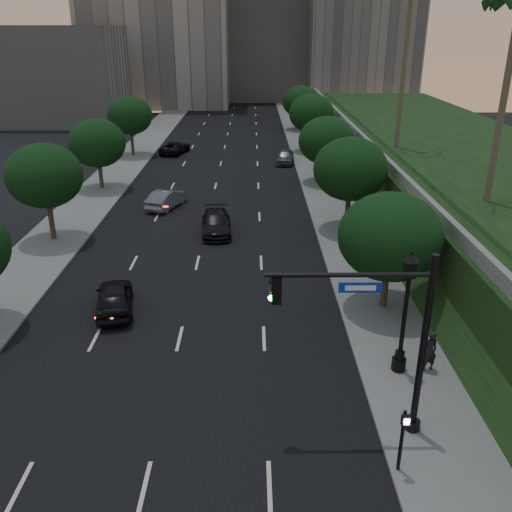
{
  "coord_description": "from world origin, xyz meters",
  "views": [
    {
      "loc": [
        3.49,
        -17.11,
        13.55
      ],
      "look_at": [
        3.63,
        6.56,
        3.6
      ],
      "focal_mm": 38.0,
      "sensor_mm": 36.0,
      "label": 1
    }
  ],
  "objects_px": {
    "sedan_near_left": "(114,297)",
    "sedan_far_right": "(285,157)",
    "sedan_far_left": "(175,147)",
    "sedan_near_right": "(216,223)",
    "pedestrian_b": "(393,258)",
    "pedestrian_c": "(362,242)",
    "street_lamp": "(404,318)",
    "traffic_signal_mast": "(391,345)",
    "pedestrian_a": "(429,351)",
    "sedan_mid_left": "(167,199)"
  },
  "relations": [
    {
      "from": "traffic_signal_mast",
      "to": "pedestrian_c",
      "type": "bearing_deg",
      "value": 82.2
    },
    {
      "from": "street_lamp",
      "to": "pedestrian_a",
      "type": "relative_size",
      "value": 3.04
    },
    {
      "from": "traffic_signal_mast",
      "to": "pedestrian_a",
      "type": "relative_size",
      "value": 3.79
    },
    {
      "from": "pedestrian_a",
      "to": "sedan_far_left",
      "type": "bearing_deg",
      "value": -79.47
    },
    {
      "from": "sedan_far_left",
      "to": "sedan_far_right",
      "type": "height_order",
      "value": "sedan_far_right"
    },
    {
      "from": "street_lamp",
      "to": "sedan_near_right",
      "type": "relative_size",
      "value": 1.11
    },
    {
      "from": "street_lamp",
      "to": "pedestrian_c",
      "type": "bearing_deg",
      "value": 86.79
    },
    {
      "from": "sedan_near_left",
      "to": "sedan_mid_left",
      "type": "xyz_separation_m",
      "value": [
        0.11,
        17.63,
        -0.02
      ]
    },
    {
      "from": "street_lamp",
      "to": "pedestrian_a",
      "type": "xyz_separation_m",
      "value": [
        1.23,
        -0.0,
        -1.56
      ]
    },
    {
      "from": "pedestrian_c",
      "to": "sedan_near_left",
      "type": "bearing_deg",
      "value": 40.89
    },
    {
      "from": "sedan_far_right",
      "to": "pedestrian_c",
      "type": "distance_m",
      "value": 26.74
    },
    {
      "from": "pedestrian_a",
      "to": "pedestrian_b",
      "type": "xyz_separation_m",
      "value": [
        0.86,
        9.89,
        0.01
      ]
    },
    {
      "from": "street_lamp",
      "to": "sedan_near_right",
      "type": "xyz_separation_m",
      "value": [
        -8.8,
        17.21,
        -1.9
      ]
    },
    {
      "from": "sedan_near_left",
      "to": "pedestrian_a",
      "type": "xyz_separation_m",
      "value": [
        14.58,
        -5.57,
        0.3
      ]
    },
    {
      "from": "traffic_signal_mast",
      "to": "sedan_far_right",
      "type": "height_order",
      "value": "traffic_signal_mast"
    },
    {
      "from": "street_lamp",
      "to": "pedestrian_c",
      "type": "height_order",
      "value": "street_lamp"
    },
    {
      "from": "traffic_signal_mast",
      "to": "sedan_near_left",
      "type": "distance_m",
      "value": 15.3
    },
    {
      "from": "traffic_signal_mast",
      "to": "sedan_near_left",
      "type": "relative_size",
      "value": 1.55
    },
    {
      "from": "traffic_signal_mast",
      "to": "street_lamp",
      "type": "distance_m",
      "value": 4.12
    },
    {
      "from": "street_lamp",
      "to": "sedan_far_right",
      "type": "height_order",
      "value": "street_lamp"
    },
    {
      "from": "street_lamp",
      "to": "pedestrian_b",
      "type": "distance_m",
      "value": 10.22
    },
    {
      "from": "sedan_mid_left",
      "to": "pedestrian_a",
      "type": "bearing_deg",
      "value": 141.71
    },
    {
      "from": "traffic_signal_mast",
      "to": "street_lamp",
      "type": "bearing_deg",
      "value": 67.77
    },
    {
      "from": "traffic_signal_mast",
      "to": "pedestrian_b",
      "type": "xyz_separation_m",
      "value": [
        3.59,
        13.57,
        -2.59
      ]
    },
    {
      "from": "sedan_far_left",
      "to": "pedestrian_c",
      "type": "height_order",
      "value": "pedestrian_c"
    },
    {
      "from": "sedan_near_left",
      "to": "sedan_far_right",
      "type": "bearing_deg",
      "value": -119.2
    },
    {
      "from": "sedan_near_left",
      "to": "sedan_far_left",
      "type": "height_order",
      "value": "sedan_near_left"
    },
    {
      "from": "sedan_near_left",
      "to": "sedan_far_right",
      "type": "height_order",
      "value": "sedan_near_left"
    },
    {
      "from": "street_lamp",
      "to": "sedan_near_left",
      "type": "bearing_deg",
      "value": 157.38
    },
    {
      "from": "traffic_signal_mast",
      "to": "sedan_far_left",
      "type": "distance_m",
      "value": 49.84
    },
    {
      "from": "sedan_far_left",
      "to": "sedan_near_right",
      "type": "distance_m",
      "value": 27.68
    },
    {
      "from": "sedan_far_right",
      "to": "pedestrian_b",
      "type": "relative_size",
      "value": 2.34
    },
    {
      "from": "street_lamp",
      "to": "sedan_far_right",
      "type": "xyz_separation_m",
      "value": [
        -2.67,
        38.91,
        -1.89
      ]
    },
    {
      "from": "pedestrian_a",
      "to": "pedestrian_c",
      "type": "xyz_separation_m",
      "value": [
        -0.53,
        12.39,
        0.04
      ]
    },
    {
      "from": "traffic_signal_mast",
      "to": "pedestrian_c",
      "type": "relative_size",
      "value": 3.62
    },
    {
      "from": "sedan_near_right",
      "to": "pedestrian_c",
      "type": "relative_size",
      "value": 2.62
    },
    {
      "from": "traffic_signal_mast",
      "to": "pedestrian_b",
      "type": "height_order",
      "value": "traffic_signal_mast"
    },
    {
      "from": "sedan_near_right",
      "to": "pedestrian_c",
      "type": "bearing_deg",
      "value": -31.22
    },
    {
      "from": "pedestrian_b",
      "to": "sedan_far_right",
      "type": "bearing_deg",
      "value": -62.86
    },
    {
      "from": "sedan_far_left",
      "to": "sedan_near_right",
      "type": "relative_size",
      "value": 1.0
    },
    {
      "from": "street_lamp",
      "to": "sedan_far_right",
      "type": "relative_size",
      "value": 1.29
    },
    {
      "from": "sedan_near_right",
      "to": "sedan_far_right",
      "type": "height_order",
      "value": "sedan_far_right"
    },
    {
      "from": "street_lamp",
      "to": "sedan_near_left",
      "type": "distance_m",
      "value": 14.58
    },
    {
      "from": "sedan_far_left",
      "to": "pedestrian_a",
      "type": "distance_m",
      "value": 47.12
    },
    {
      "from": "sedan_near_left",
      "to": "sedan_mid_left",
      "type": "relative_size",
      "value": 0.99
    },
    {
      "from": "street_lamp",
      "to": "pedestrian_b",
      "type": "bearing_deg",
      "value": 78.1
    },
    {
      "from": "sedan_far_left",
      "to": "pedestrian_c",
      "type": "distance_m",
      "value": 35.54
    },
    {
      "from": "sedan_far_left",
      "to": "sedan_near_right",
      "type": "height_order",
      "value": "sedan_near_right"
    },
    {
      "from": "pedestrian_b",
      "to": "pedestrian_c",
      "type": "bearing_deg",
      "value": -43.06
    },
    {
      "from": "street_lamp",
      "to": "sedan_near_left",
      "type": "height_order",
      "value": "street_lamp"
    }
  ]
}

